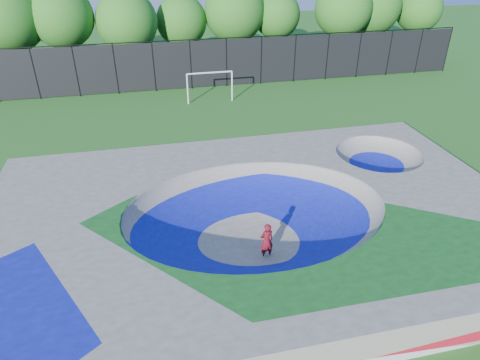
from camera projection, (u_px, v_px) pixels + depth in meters
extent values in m
plane|color=#1F5918|center=(255.00, 236.00, 18.34)|extent=(120.00, 120.00, 0.00)
cube|color=gray|center=(255.00, 222.00, 17.97)|extent=(22.00, 14.00, 1.50)
imported|color=#B60E21|center=(267.00, 241.00, 16.75)|extent=(0.64, 0.48, 1.60)
cube|color=black|center=(266.00, 256.00, 17.13)|extent=(0.79, 0.27, 0.05)
cylinder|color=silver|center=(188.00, 89.00, 32.29)|extent=(0.12, 0.12, 2.29)
cylinder|color=silver|center=(232.00, 86.00, 32.95)|extent=(0.12, 0.12, 2.29)
cylinder|color=silver|center=(210.00, 73.00, 32.05)|extent=(3.43, 0.12, 0.12)
cylinder|color=black|center=(35.00, 74.00, 32.79)|extent=(0.09, 0.09, 4.00)
cylinder|color=black|center=(76.00, 72.00, 33.38)|extent=(0.09, 0.09, 4.00)
cylinder|color=black|center=(116.00, 69.00, 33.96)|extent=(0.09, 0.09, 4.00)
cylinder|color=black|center=(154.00, 67.00, 34.54)|extent=(0.09, 0.09, 4.00)
cylinder|color=black|center=(191.00, 65.00, 35.12)|extent=(0.09, 0.09, 4.00)
cylinder|color=black|center=(227.00, 63.00, 35.71)|extent=(0.09, 0.09, 4.00)
cylinder|color=black|center=(261.00, 61.00, 36.29)|extent=(0.09, 0.09, 4.00)
cylinder|color=black|center=(295.00, 59.00, 36.87)|extent=(0.09, 0.09, 4.00)
cylinder|color=black|center=(327.00, 57.00, 37.45)|extent=(0.09, 0.09, 4.00)
cylinder|color=black|center=(359.00, 55.00, 38.04)|extent=(0.09, 0.09, 4.00)
cylinder|color=black|center=(389.00, 53.00, 38.62)|extent=(0.09, 0.09, 4.00)
cylinder|color=black|center=(419.00, 51.00, 39.20)|extent=(0.09, 0.09, 4.00)
cylinder|color=black|center=(447.00, 50.00, 39.78)|extent=(0.09, 0.09, 4.00)
cube|color=black|center=(191.00, 65.00, 35.12)|extent=(48.00, 0.03, 3.80)
cylinder|color=black|center=(189.00, 40.00, 34.13)|extent=(48.00, 0.08, 0.08)
cylinder|color=#3F2A1F|center=(19.00, 66.00, 35.78)|extent=(0.44, 0.44, 3.53)
sphere|color=#23621A|center=(7.00, 16.00, 33.83)|extent=(5.75, 5.75, 5.75)
cylinder|color=#3F2A1F|center=(70.00, 62.00, 36.72)|extent=(0.44, 0.44, 3.58)
sphere|color=#23621A|center=(61.00, 16.00, 34.86)|extent=(5.19, 5.19, 5.19)
cylinder|color=#3F2A1F|center=(132.00, 62.00, 37.92)|extent=(0.44, 0.44, 2.96)
sphere|color=#23621A|center=(127.00, 22.00, 36.22)|extent=(5.18, 5.18, 5.18)
cylinder|color=#3F2A1F|center=(184.00, 55.00, 40.41)|extent=(0.44, 0.44, 2.77)
sphere|color=#23621A|center=(181.00, 21.00, 38.87)|extent=(4.59, 4.59, 4.59)
cylinder|color=#3F2A1F|center=(235.00, 52.00, 40.87)|extent=(0.44, 0.44, 3.13)
sphere|color=#23621A|center=(235.00, 12.00, 39.06)|extent=(5.52, 5.52, 5.52)
cylinder|color=#3F2A1F|center=(275.00, 50.00, 41.61)|extent=(0.44, 0.44, 3.15)
sphere|color=#23621A|center=(277.00, 15.00, 40.02)|extent=(4.35, 4.35, 4.35)
cylinder|color=#3F2A1F|center=(339.00, 49.00, 41.43)|extent=(0.44, 0.44, 3.41)
sphere|color=#23621A|center=(343.00, 8.00, 39.60)|extent=(5.30, 5.30, 5.30)
cylinder|color=#3F2A1F|center=(367.00, 45.00, 43.24)|extent=(0.44, 0.44, 3.23)
sphere|color=#23621A|center=(372.00, 6.00, 41.41)|extent=(5.50, 5.50, 5.50)
cylinder|color=#3F2A1F|center=(413.00, 43.00, 44.22)|extent=(0.44, 0.44, 3.17)
sphere|color=#23621A|center=(419.00, 9.00, 42.60)|extent=(4.51, 4.51, 4.51)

